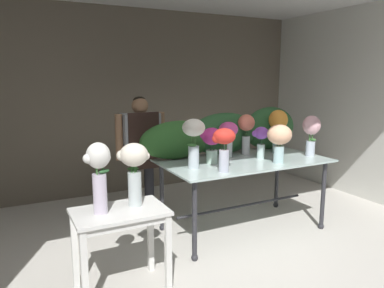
# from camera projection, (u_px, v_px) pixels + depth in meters

# --- Properties ---
(ground_plane) EXTENTS (8.10, 8.10, 0.00)m
(ground_plane) POSITION_uv_depth(u_px,v_px,m) (192.00, 226.00, 4.52)
(ground_plane) COLOR silver
(wall_back) EXTENTS (5.67, 0.12, 2.83)m
(wall_back) POSITION_uv_depth(u_px,v_px,m) (139.00, 101.00, 5.87)
(wall_back) COLOR #706656
(wall_back) RESTS_ON ground
(wall_right) EXTENTS (0.12, 3.80, 2.83)m
(wall_right) POSITION_uv_depth(u_px,v_px,m) (360.00, 103.00, 5.53)
(wall_right) COLOR silver
(wall_right) RESTS_ON ground
(display_table_glass) EXTENTS (1.92, 1.04, 0.86)m
(display_table_glass) POSITION_uv_depth(u_px,v_px,m) (244.00, 170.00, 4.31)
(display_table_glass) COLOR silver
(display_table_glass) RESTS_ON ground
(side_table_white) EXTENTS (0.77, 0.50, 0.73)m
(side_table_white) POSITION_uv_depth(u_px,v_px,m) (120.00, 222.00, 3.06)
(side_table_white) COLOR white
(side_table_white) RESTS_ON ground
(florist) EXTENTS (0.63, 0.24, 1.57)m
(florist) POSITION_uv_depth(u_px,v_px,m) (141.00, 146.00, 4.52)
(florist) COLOR #232328
(florist) RESTS_ON ground
(foliage_backdrop) EXTENTS (2.20, 0.31, 0.56)m
(foliage_backdrop) POSITION_uv_depth(u_px,v_px,m) (227.00, 133.00, 4.60)
(foliage_backdrop) COLOR #2D6028
(foliage_backdrop) RESTS_ON display_table_glass
(vase_ivory_freesia) EXTENTS (0.24, 0.24, 0.52)m
(vase_ivory_freesia) POSITION_uv_depth(u_px,v_px,m) (194.00, 137.00, 3.83)
(vase_ivory_freesia) COLOR silver
(vase_ivory_freesia) RESTS_ON display_table_glass
(vase_violet_lilies) EXTENTS (0.21, 0.17, 0.38)m
(vase_violet_lilies) POSITION_uv_depth(u_px,v_px,m) (261.00, 139.00, 4.31)
(vase_violet_lilies) COLOR silver
(vase_violet_lilies) RESTS_ON display_table_glass
(vase_blush_stock) EXTENTS (0.24, 0.21, 0.49)m
(vase_blush_stock) POSITION_uv_depth(u_px,v_px,m) (311.00, 130.00, 4.43)
(vase_blush_stock) COLOR silver
(vase_blush_stock) RESTS_ON display_table_glass
(vase_sunset_peonies) EXTENTS (0.24, 0.24, 0.55)m
(vase_sunset_peonies) POSITION_uv_depth(u_px,v_px,m) (278.00, 126.00, 4.60)
(vase_sunset_peonies) COLOR silver
(vase_sunset_peonies) RESTS_ON display_table_glass
(vase_magenta_tulips) EXTENTS (0.25, 0.23, 0.40)m
(vase_magenta_tulips) POSITION_uv_depth(u_px,v_px,m) (211.00, 141.00, 4.08)
(vase_magenta_tulips) COLOR silver
(vase_magenta_tulips) RESTS_ON display_table_glass
(vase_peach_ranunculus) EXTENTS (0.27, 0.27, 0.43)m
(vase_peach_ranunculus) POSITION_uv_depth(u_px,v_px,m) (279.00, 138.00, 4.08)
(vase_peach_ranunculus) COLOR silver
(vase_peach_ranunculus) RESTS_ON display_table_glass
(vase_scarlet_hydrangea) EXTENTS (0.24, 0.23, 0.45)m
(vase_scarlet_hydrangea) POSITION_uv_depth(u_px,v_px,m) (224.00, 144.00, 3.69)
(vase_scarlet_hydrangea) COLOR silver
(vase_scarlet_hydrangea) RESTS_ON display_table_glass
(vase_coral_dahlias) EXTENTS (0.21, 0.21, 0.50)m
(vase_coral_dahlias) POSITION_uv_depth(u_px,v_px,m) (246.00, 129.00, 4.52)
(vase_coral_dahlias) COLOR silver
(vase_coral_dahlias) RESTS_ON display_table_glass
(vase_fuchsia_roses) EXTENTS (0.24, 0.23, 0.42)m
(vase_fuchsia_roses) POSITION_uv_depth(u_px,v_px,m) (228.00, 134.00, 4.39)
(vase_fuchsia_roses) COLOR silver
(vase_fuchsia_roses) RESTS_ON display_table_glass
(vase_white_roses_tall) EXTENTS (0.22, 0.19, 0.58)m
(vase_white_roses_tall) POSITION_uv_depth(u_px,v_px,m) (99.00, 172.00, 2.91)
(vase_white_roses_tall) COLOR silver
(vase_white_roses_tall) RESTS_ON side_table_white
(vase_cream_lisianthus_tall) EXTENTS (0.27, 0.24, 0.54)m
(vase_cream_lisianthus_tall) POSITION_uv_depth(u_px,v_px,m) (134.00, 166.00, 3.09)
(vase_cream_lisianthus_tall) COLOR silver
(vase_cream_lisianthus_tall) RESTS_ON side_table_white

